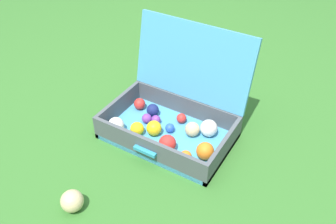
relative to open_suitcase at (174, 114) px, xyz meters
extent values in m
plane|color=#336B28|center=(-0.08, -0.11, -0.11)|extent=(16.00, 16.00, 0.00)
cube|color=#4799C6|center=(0.00, -0.05, -0.09)|extent=(0.59, 0.37, 0.03)
cube|color=#4C5156|center=(-0.29, -0.05, -0.04)|extent=(0.02, 0.37, 0.12)
cube|color=#4C5156|center=(0.28, -0.05, -0.04)|extent=(0.02, 0.37, 0.12)
cube|color=#4C5156|center=(0.00, -0.22, -0.04)|extent=(0.55, 0.02, 0.12)
cube|color=#4C5156|center=(0.00, 0.12, -0.04)|extent=(0.55, 0.02, 0.12)
cube|color=#4799C6|center=(0.00, 0.17, 0.20)|extent=(0.59, 0.10, 0.36)
cube|color=teal|center=(0.00, -0.25, -0.04)|extent=(0.11, 0.02, 0.02)
sphere|color=yellow|center=(-0.06, -0.09, -0.04)|extent=(0.07, 0.07, 0.07)
sphere|color=#D1B784|center=(0.10, 0.00, -0.05)|extent=(0.07, 0.07, 0.07)
sphere|color=white|center=(-0.22, -0.17, -0.04)|extent=(0.08, 0.08, 0.08)
sphere|color=yellow|center=(-0.12, -0.13, -0.05)|extent=(0.06, 0.06, 0.06)
sphere|color=red|center=(-0.23, 0.04, -0.05)|extent=(0.06, 0.06, 0.06)
sphere|color=red|center=(0.05, -0.15, -0.04)|extent=(0.08, 0.08, 0.08)
sphere|color=orange|center=(0.22, -0.10, -0.04)|extent=(0.08, 0.08, 0.08)
sphere|color=blue|center=(0.00, -0.04, -0.06)|extent=(0.04, 0.04, 0.04)
sphere|color=red|center=(0.01, 0.05, -0.06)|extent=(0.05, 0.05, 0.05)
sphere|color=navy|center=(-0.14, 0.03, -0.05)|extent=(0.06, 0.06, 0.06)
sphere|color=purple|center=(-0.13, -0.04, -0.06)|extent=(0.05, 0.05, 0.05)
sphere|color=orange|center=(0.16, -0.17, -0.05)|extent=(0.05, 0.05, 0.05)
sphere|color=white|center=(0.17, 0.04, -0.04)|extent=(0.08, 0.08, 0.08)
sphere|color=purple|center=(-0.09, -0.02, -0.06)|extent=(0.05, 0.05, 0.05)
sphere|color=#D1B784|center=(-0.11, -0.59, -0.06)|extent=(0.09, 0.09, 0.09)
camera|label=1|loc=(0.66, -1.15, 1.07)|focal=38.58mm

